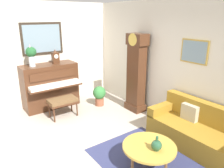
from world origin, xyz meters
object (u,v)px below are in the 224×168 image
green_jug (157,145)px  couch (199,132)px  grandfather_clock (136,75)px  mantel_clock (55,57)px  piano_bench (63,101)px  flower_vase (31,54)px  coffee_table (149,147)px  potted_plant (99,94)px  piano (50,86)px

green_jug → couch: bearing=91.2°
grandfather_clock → mantel_clock: grandfather_clock is taller
piano_bench → flower_vase: (-0.78, -0.41, 1.11)m
flower_vase → piano_bench: bearing=27.7°
grandfather_clock → coffee_table: (1.86, -1.36, -0.58)m
mantel_clock → potted_plant: bearing=51.7°
piano → mantel_clock: bearing=89.4°
grandfather_clock → flower_vase: bearing=-125.5°
piano → piano_bench: piano is taller
green_jug → piano: bearing=-173.9°
green_jug → potted_plant: green_jug is taller
grandfather_clock → couch: bearing=-4.1°
grandfather_clock → green_jug: bearing=-34.1°
piano_bench → potted_plant: (-0.06, 1.12, -0.08)m
piano → coffee_table: bearing=6.2°
flower_vase → green_jug: bearing=12.6°
coffee_table → potted_plant: 2.78m
piano → couch: 3.87m
piano → flower_vase: size_ratio=2.48×
piano_bench → grandfather_clock: (0.75, 1.74, 0.56)m
couch → green_jug: (0.02, -1.22, 0.19)m
grandfather_clock → green_jug: grandfather_clock is taller
piano_bench → coffee_table: piano_bench is taller
flower_vase → potted_plant: (0.72, 1.53, -1.19)m
potted_plant → flower_vase: bearing=-115.1°
mantel_clock → flower_vase: (-0.00, -0.62, 0.14)m
mantel_clock → piano: bearing=-90.6°
couch → potted_plant: (-2.79, -0.48, 0.01)m
grandfather_clock → couch: (1.98, -0.14, -0.65)m
coffee_table → green_jug: size_ratio=3.67×
couch → green_jug: size_ratio=7.92×
couch → grandfather_clock: bearing=175.9°
coffee_table → green_jug: green_jug is taller
piano → mantel_clock: mantel_clock is taller
green_jug → flower_vase: bearing=-167.4°
piano_bench → piano: bearing=179.8°
grandfather_clock → coffee_table: grandfather_clock is taller
coffee_table → potted_plant: size_ratio=1.57×
couch → mantel_clock: bearing=-158.5°
piano → grandfather_clock: grandfather_clock is taller
couch → potted_plant: size_ratio=3.39×
piano_bench → flower_vase: size_ratio=1.21×
piano → mantel_clock: (0.00, 0.21, 0.77)m
grandfather_clock → coffee_table: size_ratio=2.31×
piano → coffee_table: size_ratio=1.64×
piano → green_jug: piano is taller
mantel_clock → piano_bench: bearing=-15.0°
green_jug → grandfather_clock: bearing=145.9°
coffee_table → green_jug: 0.19m
piano_bench → green_jug: bearing=7.8°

